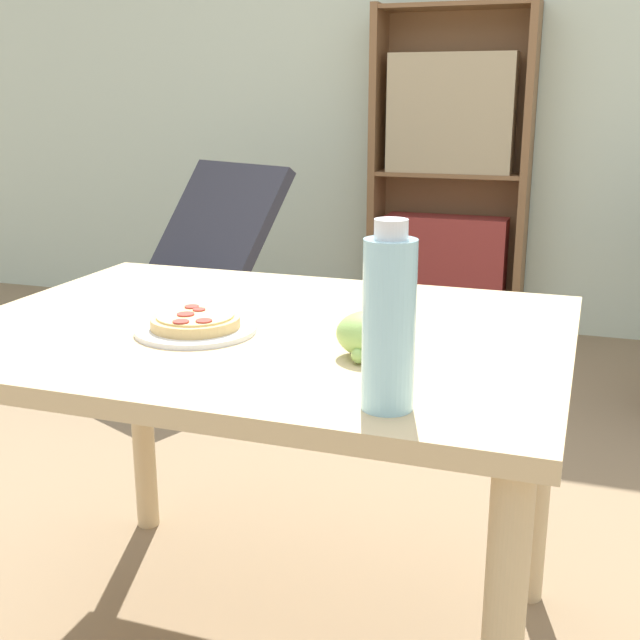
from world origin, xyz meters
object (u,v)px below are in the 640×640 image
(drink_bottle, at_px, (389,322))
(grape_bunch, at_px, (373,336))
(pizza_on_plate, at_px, (196,325))
(lounge_chair_near, at_px, (187,308))
(bookshelf, at_px, (449,188))

(drink_bottle, bearing_deg, grape_bunch, 110.55)
(pizza_on_plate, distance_m, lounge_chair_near, 1.96)
(grape_bunch, bearing_deg, drink_bottle, -69.45)
(pizza_on_plate, height_order, lounge_chair_near, lounge_chair_near)
(drink_bottle, distance_m, bookshelf, 2.96)
(grape_bunch, distance_m, lounge_chair_near, 2.18)
(grape_bunch, height_order, drink_bottle, drink_bottle)
(lounge_chair_near, height_order, bookshelf, bookshelf)
(grape_bunch, relative_size, lounge_chair_near, 0.14)
(drink_bottle, bearing_deg, bookshelf, 98.51)
(pizza_on_plate, height_order, grape_bunch, grape_bunch)
(drink_bottle, bearing_deg, lounge_chair_near, 125.44)
(grape_bunch, height_order, lounge_chair_near, lounge_chair_near)
(pizza_on_plate, bearing_deg, drink_bottle, -29.96)
(grape_bunch, bearing_deg, pizza_on_plate, 174.06)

